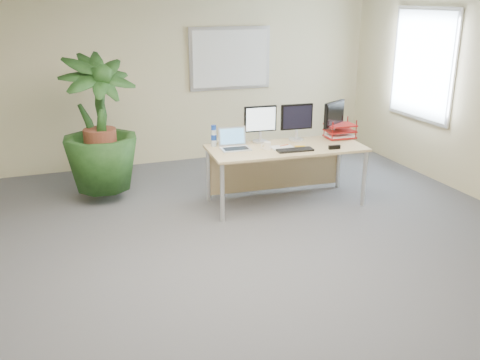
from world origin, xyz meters
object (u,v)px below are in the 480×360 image
object	(u,v)px
monitor_right	(297,120)
monitor_left	(260,122)
floor_plant	(101,142)
laptop	(234,144)
desk	(283,157)

from	to	relation	value
monitor_right	monitor_left	bearing A→B (deg)	172.54
monitor_right	floor_plant	bearing A→B (deg)	164.17
laptop	desk	bearing A→B (deg)	-4.06
desk	monitor_left	distance (m)	0.51
desk	monitor_left	world-z (taller)	monitor_left
floor_plant	monitor_right	world-z (taller)	floor_plant
monitor_left	monitor_right	distance (m)	0.47
monitor_right	laptop	size ratio (longest dim) A/B	1.28
desk	monitor_left	xyz separation A→B (m)	(-0.22, 0.21, 0.41)
floor_plant	monitor_left	size ratio (longest dim) A/B	3.28
desk	laptop	size ratio (longest dim) A/B	5.38
floor_plant	laptop	size ratio (longest dim) A/B	4.17
monitor_left	monitor_right	world-z (taller)	monitor_right
monitor_left	laptop	xyz separation A→B (m)	(-0.40, -0.16, -0.20)
floor_plant	monitor_right	size ratio (longest dim) A/B	3.26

